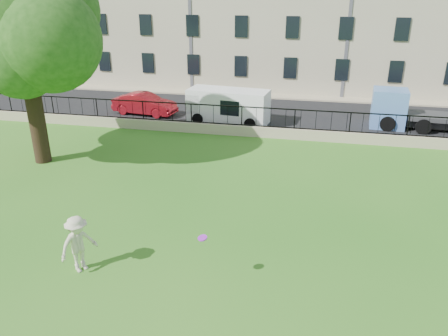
% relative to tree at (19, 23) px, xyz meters
% --- Properties ---
extents(ground, '(120.00, 120.00, 0.00)m').
position_rel_tree_xyz_m(ground, '(9.01, -6.00, -6.50)').
color(ground, '#266B19').
rests_on(ground, ground).
extents(retaining_wall, '(50.00, 0.40, 0.60)m').
position_rel_tree_xyz_m(retaining_wall, '(9.01, 6.00, -6.20)').
color(retaining_wall, tan).
rests_on(retaining_wall, ground).
extents(iron_railing, '(50.00, 0.05, 1.13)m').
position_rel_tree_xyz_m(iron_railing, '(9.01, 6.00, -5.35)').
color(iron_railing, black).
rests_on(iron_railing, retaining_wall).
extents(street, '(60.00, 9.00, 0.01)m').
position_rel_tree_xyz_m(street, '(9.01, 10.70, -6.50)').
color(street, black).
rests_on(street, ground).
extents(sidewalk, '(60.00, 1.40, 0.12)m').
position_rel_tree_xyz_m(sidewalk, '(9.01, 15.90, -6.44)').
color(sidewalk, tan).
rests_on(sidewalk, ground).
extents(building_row, '(56.40, 10.40, 13.80)m').
position_rel_tree_xyz_m(building_row, '(9.01, 21.57, 0.42)').
color(building_row, '#BBB395').
rests_on(building_row, ground).
extents(tree, '(7.98, 6.18, 9.82)m').
position_rel_tree_xyz_m(tree, '(0.00, 0.00, 0.00)').
color(tree, black).
rests_on(tree, ground).
extents(man, '(1.19, 1.35, 1.82)m').
position_rel_tree_xyz_m(man, '(6.51, -7.90, -5.59)').
color(man, beige).
rests_on(man, ground).
extents(frisbee, '(0.30, 0.30, 0.12)m').
position_rel_tree_xyz_m(frisbee, '(10.31, -7.81, -4.94)').
color(frisbee, purple).
extents(red_sedan, '(4.50, 2.09, 1.43)m').
position_rel_tree_xyz_m(red_sedan, '(1.85, 9.11, -5.79)').
color(red_sedan, '#B21521').
rests_on(red_sedan, street).
extents(white_van, '(5.19, 2.53, 2.10)m').
position_rel_tree_xyz_m(white_van, '(7.74, 8.40, -5.45)').
color(white_van, white).
rests_on(white_van, street).
extents(blue_truck, '(5.68, 2.43, 2.32)m').
position_rel_tree_xyz_m(blue_truck, '(19.22, 9.40, -5.34)').
color(blue_truck, '#5F91E0').
rests_on(blue_truck, street).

